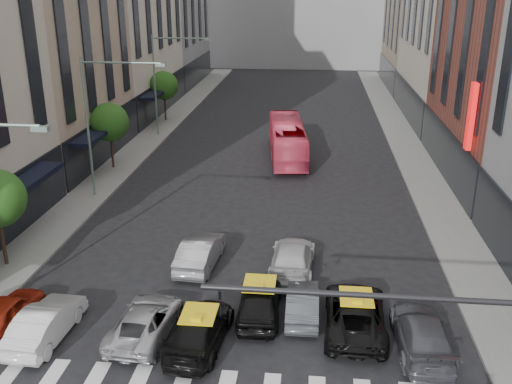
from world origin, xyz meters
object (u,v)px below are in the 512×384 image
(car_red, at_px, (9,311))
(bus, at_px, (287,140))
(car_white_front, at_px, (46,323))
(streetlamp_mid, at_px, (101,110))
(taxi_center, at_px, (260,300))
(taxi_left, at_px, (200,330))
(streetlamp_far, at_px, (165,72))

(car_red, relative_size, bus, 0.35)
(car_white_front, bearing_deg, bus, -104.78)
(bus, bearing_deg, car_red, 61.64)
(streetlamp_mid, relative_size, taxi_center, 2.01)
(streetlamp_mid, height_order, car_red, streetlamp_mid)
(taxi_center, height_order, bus, bus)
(car_white_front, distance_m, taxi_center, 8.70)
(car_red, height_order, taxi_center, taxi_center)
(taxi_center, bearing_deg, bus, -91.35)
(taxi_left, relative_size, taxi_center, 1.08)
(bus, bearing_deg, streetlamp_far, -32.92)
(car_red, xyz_separation_m, car_white_front, (1.99, -0.78, 0.07))
(taxi_left, xyz_separation_m, taxi_center, (2.13, 2.36, 0.06))
(taxi_center, xyz_separation_m, bus, (-0.04, 23.48, 0.76))
(streetlamp_mid, xyz_separation_m, taxi_left, (9.23, -15.53, -5.20))
(car_red, relative_size, taxi_left, 0.80)
(streetlamp_far, xyz_separation_m, taxi_left, (9.23, -31.53, -5.20))
(car_white_front, bearing_deg, taxi_left, -175.39)
(taxi_left, bearing_deg, car_white_front, 6.71)
(streetlamp_mid, distance_m, taxi_center, 18.14)
(streetlamp_far, height_order, bus, streetlamp_far)
(taxi_center, bearing_deg, streetlamp_mid, -50.67)
(car_red, distance_m, taxi_center, 10.46)
(streetlamp_far, bearing_deg, car_red, -88.04)
(streetlamp_far, relative_size, car_white_front, 2.04)
(car_white_front, height_order, bus, bus)
(taxi_center, relative_size, bus, 0.41)
(bus, bearing_deg, car_white_front, 66.12)
(car_red, bearing_deg, streetlamp_mid, -82.56)
(car_white_front, bearing_deg, car_red, -18.46)
(car_red, relative_size, taxi_center, 0.87)
(car_red, height_order, taxi_left, taxi_left)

